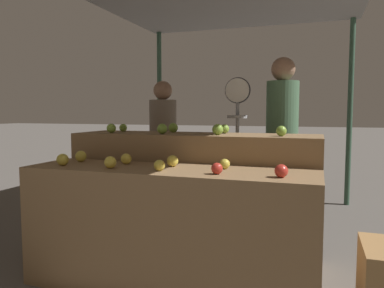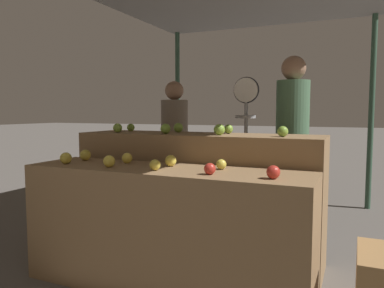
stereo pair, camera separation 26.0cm
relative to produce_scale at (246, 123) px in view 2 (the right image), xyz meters
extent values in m
plane|color=#59544F|center=(-0.22, -1.27, -1.15)|extent=(60.00, 60.00, 0.00)
cylinder|color=#33513D|center=(-1.60, 1.76, 0.09)|extent=(0.07, 0.07, 2.48)
cylinder|color=#33513D|center=(1.16, 1.76, 0.09)|extent=(0.07, 0.07, 2.48)
cube|color=olive|center=(-0.22, -1.27, -0.72)|extent=(2.06, 0.55, 0.87)
cube|color=olive|center=(-0.22, -0.67, -0.61)|extent=(2.06, 0.55, 1.08)
sphere|color=gold|center=(-1.01, -1.38, -0.24)|extent=(0.09, 0.09, 0.09)
sphere|color=yellow|center=(-0.61, -1.38, -0.24)|extent=(0.08, 0.08, 0.08)
sphere|color=gold|center=(-0.24, -1.38, -0.24)|extent=(0.08, 0.08, 0.08)
sphere|color=#B72D23|center=(0.16, -1.38, -0.24)|extent=(0.07, 0.07, 0.07)
sphere|color=#B72D23|center=(0.56, -1.37, -0.24)|extent=(0.08, 0.08, 0.08)
sphere|color=gold|center=(-1.01, -1.15, -0.24)|extent=(0.09, 0.09, 0.09)
sphere|color=yellow|center=(-0.60, -1.16, -0.24)|extent=(0.08, 0.08, 0.08)
sphere|color=yellow|center=(-0.23, -1.17, -0.24)|extent=(0.08, 0.08, 0.08)
sphere|color=gold|center=(0.16, -1.15, -0.25)|extent=(0.07, 0.07, 0.07)
sphere|color=#84AD3D|center=(-0.95, -0.79, -0.03)|extent=(0.08, 0.08, 0.08)
sphere|color=#7AA338|center=(-0.47, -0.79, -0.03)|extent=(0.09, 0.09, 0.09)
sphere|color=#7AA338|center=(0.01, -0.78, -0.03)|extent=(0.09, 0.09, 0.09)
sphere|color=#7AA338|center=(0.50, -0.77, -0.03)|extent=(0.08, 0.08, 0.08)
sphere|color=#7AA338|center=(-0.96, -0.56, -0.04)|extent=(0.07, 0.07, 0.07)
sphere|color=#7AA338|center=(-0.46, -0.56, -0.03)|extent=(0.09, 0.09, 0.09)
sphere|color=#7AA338|center=(0.01, -0.56, -0.03)|extent=(0.08, 0.08, 0.08)
cylinder|color=#99999E|center=(0.00, 0.01, -0.40)|extent=(0.04, 0.04, 1.49)
cylinder|color=black|center=(0.00, 0.01, 0.32)|extent=(0.25, 0.01, 0.25)
cylinder|color=silver|center=(0.00, -0.01, 0.32)|extent=(0.24, 0.02, 0.24)
cylinder|color=#99999E|center=(0.00, -0.01, 0.13)|extent=(0.01, 0.01, 0.14)
cylinder|color=#99999E|center=(0.00, -0.01, 0.06)|extent=(0.20, 0.20, 0.03)
cube|color=#2D2D38|center=(0.42, 0.20, -0.73)|extent=(0.25, 0.15, 0.84)
cylinder|color=#476B4C|center=(0.42, 0.20, 0.05)|extent=(0.33, 0.33, 0.73)
sphere|color=#936B51|center=(0.42, 0.20, 0.53)|extent=(0.24, 0.24, 0.24)
cube|color=#2D2D38|center=(-0.90, 0.24, -0.78)|extent=(0.26, 0.21, 0.74)
cylinder|color=#756656|center=(-0.90, 0.24, -0.08)|extent=(0.39, 0.39, 0.65)
sphere|color=#936B51|center=(-0.90, 0.24, 0.35)|extent=(0.21, 0.21, 0.21)
camera|label=1|loc=(0.76, -3.65, 0.11)|focal=35.00mm
camera|label=2|loc=(1.00, -3.56, 0.11)|focal=35.00mm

